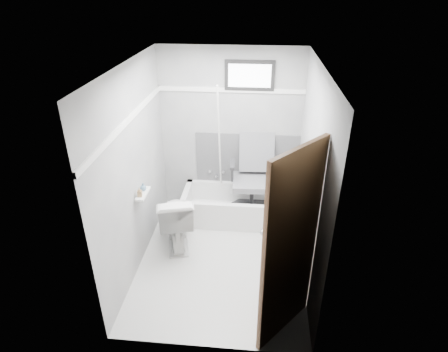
# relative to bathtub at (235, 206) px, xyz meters

# --- Properties ---
(floor) EXTENTS (2.60, 2.60, 0.00)m
(floor) POSITION_rel_bathtub_xyz_m (-0.10, -0.93, -0.21)
(floor) COLOR silver
(floor) RESTS_ON ground
(ceiling) EXTENTS (2.60, 2.60, 0.00)m
(ceiling) POSITION_rel_bathtub_xyz_m (-0.10, -0.93, 2.19)
(ceiling) COLOR silver
(ceiling) RESTS_ON floor
(wall_back) EXTENTS (2.00, 0.02, 2.40)m
(wall_back) POSITION_rel_bathtub_xyz_m (-0.10, 0.37, 0.99)
(wall_back) COLOR slate
(wall_back) RESTS_ON floor
(wall_front) EXTENTS (2.00, 0.02, 2.40)m
(wall_front) POSITION_rel_bathtub_xyz_m (-0.10, -2.23, 0.99)
(wall_front) COLOR slate
(wall_front) RESTS_ON floor
(wall_left) EXTENTS (0.02, 2.60, 2.40)m
(wall_left) POSITION_rel_bathtub_xyz_m (-1.10, -0.93, 0.99)
(wall_left) COLOR slate
(wall_left) RESTS_ON floor
(wall_right) EXTENTS (0.02, 2.60, 2.40)m
(wall_right) POSITION_rel_bathtub_xyz_m (0.90, -0.93, 0.99)
(wall_right) COLOR slate
(wall_right) RESTS_ON floor
(bathtub) EXTENTS (1.50, 0.70, 0.42)m
(bathtub) POSITION_rel_bathtub_xyz_m (0.00, 0.00, 0.00)
(bathtub) COLOR silver
(bathtub) RESTS_ON floor
(office_chair) EXTENTS (0.68, 0.68, 1.12)m
(office_chair) POSITION_rel_bathtub_xyz_m (0.24, 0.03, 0.47)
(office_chair) COLOR #5D5E62
(office_chair) RESTS_ON bathtub
(toilet) EXTENTS (0.63, 0.88, 0.77)m
(toilet) POSITION_rel_bathtub_xyz_m (-0.72, -0.67, 0.18)
(toilet) COLOR white
(toilet) RESTS_ON floor
(door) EXTENTS (0.78, 0.78, 2.00)m
(door) POSITION_rel_bathtub_xyz_m (0.88, -2.21, 0.79)
(door) COLOR #53311E
(door) RESTS_ON floor
(window) EXTENTS (0.66, 0.04, 0.40)m
(window) POSITION_rel_bathtub_xyz_m (0.15, 0.36, 1.81)
(window) COLOR black
(window) RESTS_ON wall_back
(backerboard) EXTENTS (1.50, 0.02, 0.78)m
(backerboard) POSITION_rel_bathtub_xyz_m (0.15, 0.36, 0.59)
(backerboard) COLOR #4C4C4F
(backerboard) RESTS_ON wall_back
(trim_back) EXTENTS (2.00, 0.02, 0.06)m
(trim_back) POSITION_rel_bathtub_xyz_m (-0.10, 0.36, 1.61)
(trim_back) COLOR white
(trim_back) RESTS_ON wall_back
(trim_left) EXTENTS (0.02, 2.60, 0.06)m
(trim_left) POSITION_rel_bathtub_xyz_m (-1.09, -0.93, 1.61)
(trim_left) COLOR white
(trim_left) RESTS_ON wall_left
(pole) EXTENTS (0.02, 0.49, 1.90)m
(pole) POSITION_rel_bathtub_xyz_m (-0.23, 0.13, 0.84)
(pole) COLOR white
(pole) RESTS_ON bathtub
(shelf) EXTENTS (0.10, 0.32, 0.02)m
(shelf) POSITION_rel_bathtub_xyz_m (-1.03, -0.93, 0.69)
(shelf) COLOR white
(shelf) RESTS_ON wall_left
(soap_bottle_a) EXTENTS (0.06, 0.06, 0.11)m
(soap_bottle_a) POSITION_rel_bathtub_xyz_m (-1.04, -1.01, 0.76)
(soap_bottle_a) COLOR #94734A
(soap_bottle_a) RESTS_ON shelf
(soap_bottle_b) EXTENTS (0.10, 0.10, 0.10)m
(soap_bottle_b) POSITION_rel_bathtub_xyz_m (-1.04, -0.87, 0.75)
(soap_bottle_b) COLOR slate
(soap_bottle_b) RESTS_ON shelf
(faucet) EXTENTS (0.26, 0.10, 0.16)m
(faucet) POSITION_rel_bathtub_xyz_m (-0.30, 0.34, 0.34)
(faucet) COLOR silver
(faucet) RESTS_ON wall_back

